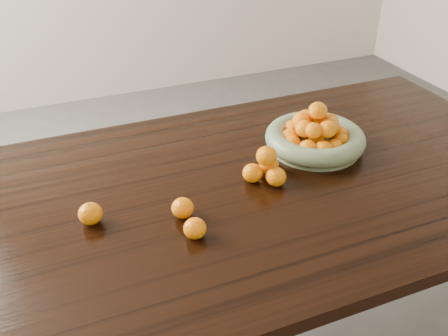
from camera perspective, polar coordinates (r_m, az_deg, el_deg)
name	(u,v)px	position (r m, az deg, el deg)	size (l,w,h in m)	color
dining_table	(231,211)	(1.47, 0.82, -4.97)	(2.00, 1.00, 0.75)	black
fruit_bowl	(315,137)	(1.61, 10.38, 3.56)	(0.32, 0.32, 0.16)	gray
orange_pyramid	(266,167)	(1.43, 4.82, 0.09)	(0.12, 0.13, 0.11)	orange
loose_orange_0	(90,214)	(1.31, -15.02, -5.05)	(0.06, 0.06, 0.06)	orange
loose_orange_1	(195,228)	(1.23, -3.34, -6.89)	(0.06, 0.06, 0.05)	orange
loose_orange_2	(183,208)	(1.29, -4.76, -4.57)	(0.06, 0.06, 0.05)	orange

